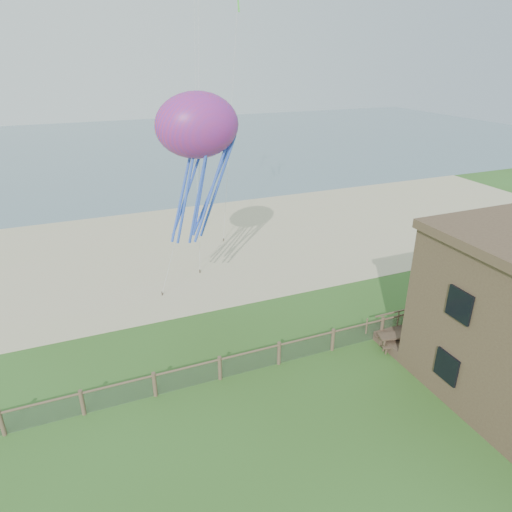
% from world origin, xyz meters
% --- Properties ---
extents(ground, '(160.00, 160.00, 0.00)m').
position_xyz_m(ground, '(0.00, 0.00, 0.00)').
color(ground, '#31511B').
rests_on(ground, ground).
extents(sand_beach, '(72.00, 20.00, 0.02)m').
position_xyz_m(sand_beach, '(0.00, 22.00, 0.00)').
color(sand_beach, '#BFB58A').
rests_on(sand_beach, ground).
extents(ocean, '(160.00, 68.00, 0.02)m').
position_xyz_m(ocean, '(0.00, 66.00, 0.00)').
color(ocean, slate).
rests_on(ocean, ground).
extents(chainlink_fence, '(36.20, 0.20, 1.25)m').
position_xyz_m(chainlink_fence, '(0.00, 6.00, 0.55)').
color(chainlink_fence, brown).
rests_on(chainlink_fence, ground).
extents(motel_deck, '(15.00, 2.00, 0.50)m').
position_xyz_m(motel_deck, '(13.00, 5.00, 0.25)').
color(motel_deck, brown).
rests_on(motel_deck, ground).
extents(picnic_table, '(1.93, 1.63, 0.71)m').
position_xyz_m(picnic_table, '(6.07, 5.00, 0.35)').
color(picnic_table, brown).
rests_on(picnic_table, ground).
extents(octopus_kite, '(4.46, 3.66, 7.96)m').
position_xyz_m(octopus_kite, '(-1.86, 12.04, 8.60)').
color(octopus_kite, red).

